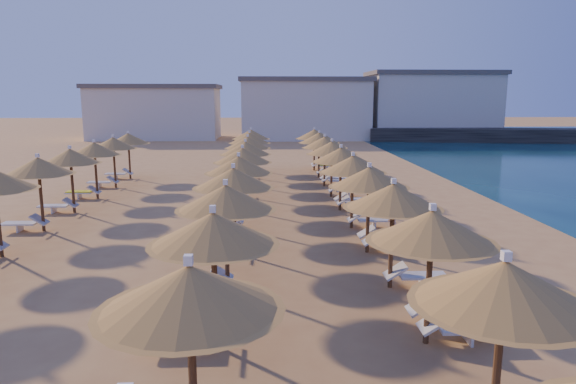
{
  "coord_description": "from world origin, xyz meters",
  "views": [
    {
      "loc": [
        -1.27,
        -16.38,
        5.12
      ],
      "look_at": [
        -0.42,
        4.0,
        1.3
      ],
      "focal_mm": 32.0,
      "sensor_mm": 36.0,
      "label": 1
    }
  ],
  "objects_px": {
    "parasol_row_east": "(353,166)",
    "beachgoer_a": "(393,223)",
    "beachgoer_b": "(379,191)",
    "parasol_row_west": "(239,166)",
    "jetty": "(503,135)"
  },
  "relations": [
    {
      "from": "parasol_row_east",
      "to": "beachgoer_a",
      "type": "xyz_separation_m",
      "value": [
        1.05,
        -2.37,
        -1.72
      ]
    },
    {
      "from": "beachgoer_a",
      "to": "beachgoer_b",
      "type": "bearing_deg",
      "value": -168.03
    },
    {
      "from": "parasol_row_east",
      "to": "beachgoer_b",
      "type": "xyz_separation_m",
      "value": [
        1.82,
        3.33,
        -1.64
      ]
    },
    {
      "from": "parasol_row_west",
      "to": "beachgoer_b",
      "type": "bearing_deg",
      "value": 28.16
    },
    {
      "from": "parasol_row_east",
      "to": "beachgoer_b",
      "type": "bearing_deg",
      "value": 61.27
    },
    {
      "from": "beachgoer_b",
      "to": "beachgoer_a",
      "type": "xyz_separation_m",
      "value": [
        -0.77,
        -5.7,
        -0.08
      ]
    },
    {
      "from": "parasol_row_east",
      "to": "beachgoer_a",
      "type": "relative_size",
      "value": 22.7
    },
    {
      "from": "jetty",
      "to": "parasol_row_west",
      "type": "bearing_deg",
      "value": -117.5
    },
    {
      "from": "parasol_row_east",
      "to": "parasol_row_west",
      "type": "bearing_deg",
      "value": 180.0
    },
    {
      "from": "parasol_row_east",
      "to": "beachgoer_a",
      "type": "height_order",
      "value": "parasol_row_east"
    },
    {
      "from": "beachgoer_b",
      "to": "beachgoer_a",
      "type": "height_order",
      "value": "beachgoer_b"
    },
    {
      "from": "beachgoer_a",
      "to": "parasol_row_east",
      "type": "bearing_deg",
      "value": -136.37
    },
    {
      "from": "parasol_row_west",
      "to": "jetty",
      "type": "bearing_deg",
      "value": 53.53
    },
    {
      "from": "jetty",
      "to": "parasol_row_west",
      "type": "height_order",
      "value": "parasol_row_west"
    },
    {
      "from": "jetty",
      "to": "parasol_row_west",
      "type": "distance_m",
      "value": 47.15
    }
  ]
}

